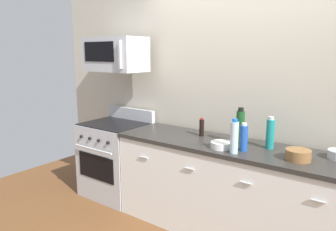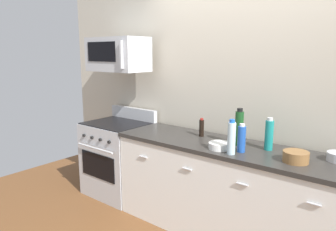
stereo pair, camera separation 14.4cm
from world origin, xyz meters
name	(u,v)px [view 1 (the left image)]	position (x,y,z in m)	size (l,w,h in m)	color
back_wall	(252,95)	(0.00, 0.41, 1.35)	(5.47, 0.10, 2.70)	beige
counter_unit	(231,191)	(0.00, 0.00, 0.46)	(2.38, 0.66, 0.92)	white
range_oven	(116,158)	(-1.56, 0.00, 0.47)	(0.76, 0.69, 1.07)	#B7BABF
microwave	(115,54)	(-1.56, 0.05, 1.75)	(0.74, 0.44, 0.40)	#B7BABF
bottle_sparkling_teal	(270,134)	(0.31, 0.09, 1.06)	(0.07, 0.07, 0.29)	#197F7A
bottle_soda_blue	(244,138)	(0.15, -0.11, 1.04)	(0.07, 0.07, 0.25)	#1E4CA5
bottle_water_clear	(234,137)	(0.11, -0.22, 1.06)	(0.07, 0.07, 0.30)	silver
bottle_wine_green	(240,127)	(0.04, 0.07, 1.09)	(0.08, 0.08, 0.35)	#19471E
bottle_soy_sauce_dark	(202,127)	(-0.40, 0.11, 1.01)	(0.05, 0.05, 0.19)	black
bowl_wooden_salad	(298,155)	(0.60, -0.08, 0.97)	(0.20, 0.20, 0.09)	brown
bowl_white_ceramic	(222,145)	(-0.04, -0.15, 0.95)	(0.20, 0.20, 0.06)	white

